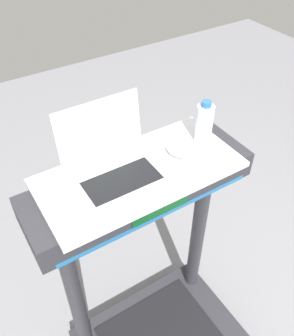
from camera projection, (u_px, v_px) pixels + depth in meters
desk_board at (140, 172)px, 1.36m from camera, size 0.76×0.36×0.02m
laptop at (113, 164)px, 1.30m from camera, size 0.33×0.27×0.26m
computer_mouse at (177, 151)px, 1.41m from camera, size 0.08×0.11×0.03m
water_bottle at (204, 123)px, 1.44m from camera, size 0.07×0.07×0.18m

